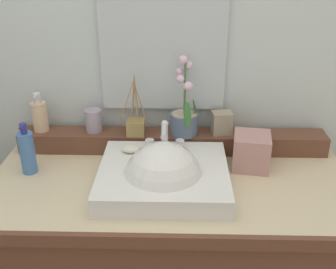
{
  "coord_description": "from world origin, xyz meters",
  "views": [
    {
      "loc": [
        0.02,
        -1.22,
        1.65
      ],
      "look_at": [
        -0.01,
        -0.01,
        1.06
      ],
      "focal_mm": 44.04,
      "sensor_mm": 36.0,
      "label": 1
    }
  ],
  "objects_px": {
    "soap_bar": "(131,149)",
    "reed_diffuser": "(136,126)",
    "potted_plant": "(185,116)",
    "lotion_bottle": "(27,152)",
    "sink_basin": "(163,179)",
    "soap_dispenser": "(40,115)",
    "tissue_box": "(251,151)",
    "trinket_box": "(222,123)",
    "tumbler_cup": "(94,120)"
  },
  "relations": [
    {
      "from": "potted_plant",
      "to": "reed_diffuser",
      "type": "height_order",
      "value": "potted_plant"
    },
    {
      "from": "potted_plant",
      "to": "tissue_box",
      "type": "bearing_deg",
      "value": -25.43
    },
    {
      "from": "tumbler_cup",
      "to": "tissue_box",
      "type": "bearing_deg",
      "value": -12.4
    },
    {
      "from": "sink_basin",
      "to": "soap_bar",
      "type": "xyz_separation_m",
      "value": [
        -0.12,
        0.12,
        0.05
      ]
    },
    {
      "from": "soap_bar",
      "to": "reed_diffuser",
      "type": "xyz_separation_m",
      "value": [
        0.0,
        0.13,
        0.03
      ]
    },
    {
      "from": "tumbler_cup",
      "to": "trinket_box",
      "type": "bearing_deg",
      "value": -0.77
    },
    {
      "from": "soap_dispenser",
      "to": "potted_plant",
      "type": "bearing_deg",
      "value": -1.47
    },
    {
      "from": "soap_dispenser",
      "to": "lotion_bottle",
      "type": "relative_size",
      "value": 0.8
    },
    {
      "from": "tissue_box",
      "to": "soap_bar",
      "type": "bearing_deg",
      "value": -176.32
    },
    {
      "from": "soap_bar",
      "to": "trinket_box",
      "type": "relative_size",
      "value": 0.81
    },
    {
      "from": "soap_dispenser",
      "to": "lotion_bottle",
      "type": "distance_m",
      "value": 0.2
    },
    {
      "from": "soap_bar",
      "to": "trinket_box",
      "type": "xyz_separation_m",
      "value": [
        0.34,
        0.15,
        0.04
      ]
    },
    {
      "from": "sink_basin",
      "to": "lotion_bottle",
      "type": "distance_m",
      "value": 0.5
    },
    {
      "from": "sink_basin",
      "to": "reed_diffuser",
      "type": "distance_m",
      "value": 0.29
    },
    {
      "from": "reed_diffuser",
      "to": "lotion_bottle",
      "type": "height_order",
      "value": "reed_diffuser"
    },
    {
      "from": "sink_basin",
      "to": "reed_diffuser",
      "type": "bearing_deg",
      "value": 114.43
    },
    {
      "from": "sink_basin",
      "to": "potted_plant",
      "type": "bearing_deg",
      "value": 74.74
    },
    {
      "from": "tumbler_cup",
      "to": "tissue_box",
      "type": "distance_m",
      "value": 0.61
    },
    {
      "from": "tumbler_cup",
      "to": "lotion_bottle",
      "type": "bearing_deg",
      "value": -136.84
    },
    {
      "from": "soap_bar",
      "to": "lotion_bottle",
      "type": "distance_m",
      "value": 0.37
    },
    {
      "from": "sink_basin",
      "to": "tissue_box",
      "type": "xyz_separation_m",
      "value": [
        0.32,
        0.15,
        0.03
      ]
    },
    {
      "from": "sink_basin",
      "to": "potted_plant",
      "type": "xyz_separation_m",
      "value": [
        0.07,
        0.26,
        0.12
      ]
    },
    {
      "from": "soap_bar",
      "to": "sink_basin",
      "type": "bearing_deg",
      "value": -44.91
    },
    {
      "from": "soap_bar",
      "to": "potted_plant",
      "type": "xyz_separation_m",
      "value": [
        0.19,
        0.14,
        0.07
      ]
    },
    {
      "from": "trinket_box",
      "to": "lotion_bottle",
      "type": "xyz_separation_m",
      "value": [
        -0.7,
        -0.18,
        -0.04
      ]
    },
    {
      "from": "soap_dispenser",
      "to": "tumbler_cup",
      "type": "xyz_separation_m",
      "value": [
        0.21,
        0.0,
        -0.02
      ]
    },
    {
      "from": "potted_plant",
      "to": "tissue_box",
      "type": "distance_m",
      "value": 0.28
    },
    {
      "from": "sink_basin",
      "to": "potted_plant",
      "type": "height_order",
      "value": "potted_plant"
    },
    {
      "from": "tumbler_cup",
      "to": "lotion_bottle",
      "type": "height_order",
      "value": "lotion_bottle"
    },
    {
      "from": "potted_plant",
      "to": "soap_dispenser",
      "type": "distance_m",
      "value": 0.56
    },
    {
      "from": "lotion_bottle",
      "to": "tissue_box",
      "type": "height_order",
      "value": "lotion_bottle"
    },
    {
      "from": "reed_diffuser",
      "to": "tissue_box",
      "type": "xyz_separation_m",
      "value": [
        0.43,
        -0.11,
        -0.05
      ]
    },
    {
      "from": "soap_bar",
      "to": "lotion_bottle",
      "type": "height_order",
      "value": "lotion_bottle"
    },
    {
      "from": "potted_plant",
      "to": "trinket_box",
      "type": "bearing_deg",
      "value": 3.54
    },
    {
      "from": "lotion_bottle",
      "to": "tissue_box",
      "type": "xyz_separation_m",
      "value": [
        0.8,
        0.06,
        -0.02
      ]
    },
    {
      "from": "tumbler_cup",
      "to": "sink_basin",
      "type": "bearing_deg",
      "value": -44.58
    },
    {
      "from": "soap_dispenser",
      "to": "lotion_bottle",
      "type": "xyz_separation_m",
      "value": [
        0.01,
        -0.19,
        -0.06
      ]
    },
    {
      "from": "tissue_box",
      "to": "trinket_box",
      "type": "bearing_deg",
      "value": 128.45
    },
    {
      "from": "potted_plant",
      "to": "lotion_bottle",
      "type": "height_order",
      "value": "potted_plant"
    },
    {
      "from": "soap_dispenser",
      "to": "reed_diffuser",
      "type": "relative_size",
      "value": 0.65
    },
    {
      "from": "sink_basin",
      "to": "reed_diffuser",
      "type": "xyz_separation_m",
      "value": [
        -0.12,
        0.25,
        0.08
      ]
    },
    {
      "from": "sink_basin",
      "to": "trinket_box",
      "type": "height_order",
      "value": "sink_basin"
    },
    {
      "from": "reed_diffuser",
      "to": "soap_dispenser",
      "type": "bearing_deg",
      "value": 176.39
    },
    {
      "from": "soap_bar",
      "to": "lotion_bottle",
      "type": "relative_size",
      "value": 0.36
    },
    {
      "from": "soap_bar",
      "to": "tissue_box",
      "type": "height_order",
      "value": "tissue_box"
    },
    {
      "from": "potted_plant",
      "to": "tumbler_cup",
      "type": "xyz_separation_m",
      "value": [
        -0.35,
        0.02,
        -0.03
      ]
    },
    {
      "from": "sink_basin",
      "to": "lotion_bottle",
      "type": "xyz_separation_m",
      "value": [
        -0.49,
        0.09,
        0.05
      ]
    },
    {
      "from": "tissue_box",
      "to": "reed_diffuser",
      "type": "bearing_deg",
      "value": 166.1
    },
    {
      "from": "soap_dispenser",
      "to": "lotion_bottle",
      "type": "height_order",
      "value": "soap_dispenser"
    },
    {
      "from": "sink_basin",
      "to": "soap_dispenser",
      "type": "height_order",
      "value": "soap_dispenser"
    }
  ]
}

